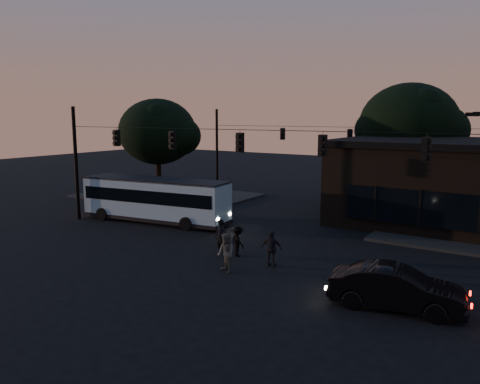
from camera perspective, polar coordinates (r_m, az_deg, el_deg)
The scene contains 13 objects.
ground at distance 21.73m, azimuth -5.83°, elevation -9.28°, with size 120.00×120.00×0.00m, color black.
sidewalk_far_left at distance 40.92m, azimuth -8.85°, elevation -0.42°, with size 14.00×10.00×0.15m, color black.
building at distance 32.49m, azimuth 25.66°, elevation 0.96°, with size 15.40×10.41×5.40m.
tree_behind at distance 39.05m, azimuth 19.88°, elevation 7.71°, with size 7.60×7.60×9.43m.
tree_left at distance 39.63m, azimuth -10.02°, elevation 7.23°, with size 6.40×6.40×8.30m.
signal_rig_near at distance 23.97m, azimuth 0.00°, elevation 3.42°, with size 26.24×0.30×7.50m.
signal_rig_far at distance 38.36m, azimuth 13.18°, elevation 5.02°, with size 26.24×0.30×7.50m.
bus at distance 31.01m, azimuth -10.30°, elevation -0.69°, with size 10.39×3.71×2.86m.
car at distance 18.04m, azimuth 18.53°, elevation -11.06°, with size 1.65×4.72×1.56m, color black.
pedestrian_a at distance 23.58m, azimuth -2.36°, elevation -5.49°, with size 0.65×0.43×1.78m, color black.
pedestrian_b at distance 20.92m, azimuth -1.76°, elevation -7.44°, with size 0.85×0.67×1.76m, color #4A4944.
pedestrian_c at distance 21.72m, azimuth 3.90°, elevation -6.89°, with size 1.01×0.42×1.72m, color black.
pedestrian_d at distance 23.25m, azimuth -0.24°, elevation -6.01°, with size 0.99×0.57×1.53m, color black.
Camera 1 is at (12.99, -16.00, 6.91)m, focal length 35.00 mm.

